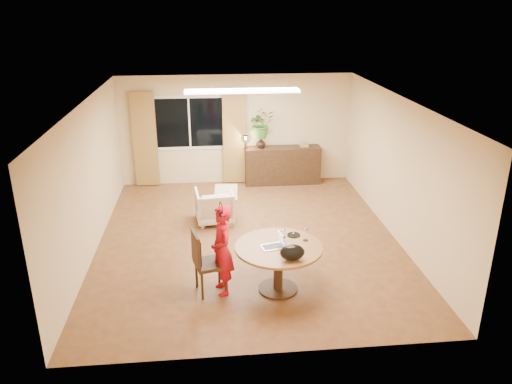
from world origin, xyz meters
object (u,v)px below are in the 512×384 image
(dining_chair, at_px, (210,262))
(armchair, at_px, (214,206))
(sideboard, at_px, (283,165))
(dining_table, at_px, (278,256))
(child, at_px, (222,250))

(dining_chair, xyz_separation_m, armchair, (0.12, 2.60, -0.17))
(dining_chair, distance_m, sideboard, 5.06)
(dining_table, relative_size, sideboard, 0.73)
(sideboard, bearing_deg, dining_table, -99.37)
(dining_table, xyz_separation_m, armchair, (-0.91, 2.66, -0.25))
(dining_table, xyz_separation_m, child, (-0.84, 0.04, 0.12))
(child, relative_size, sideboard, 0.78)
(dining_table, height_order, armchair, dining_table)
(child, height_order, armchair, child)
(armchair, distance_m, sideboard, 2.72)
(dining_chair, xyz_separation_m, sideboard, (1.82, 4.73, -0.06))
(dining_chair, relative_size, sideboard, 0.56)
(dining_table, distance_m, sideboard, 4.85)
(dining_table, distance_m, child, 0.85)
(child, bearing_deg, armchair, 168.81)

